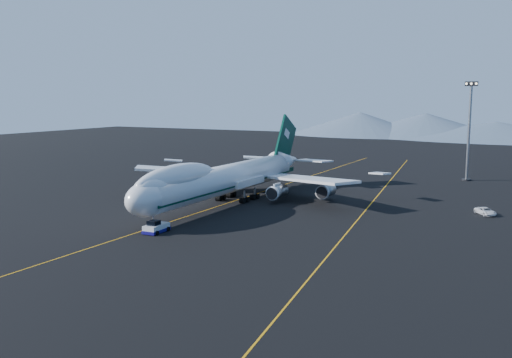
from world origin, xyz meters
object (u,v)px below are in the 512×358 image
at_px(pushback_tug, 156,228).
at_px(floodlight_mast, 469,131).
at_px(service_van, 485,211).
at_px(boeing_747, 226,178).

bearing_deg(pushback_tug, floodlight_mast, 64.35).
distance_m(pushback_tug, service_van, 66.80).
height_order(boeing_747, service_van, boeing_747).
height_order(pushback_tug, service_van, pushback_tug).
bearing_deg(boeing_747, floodlight_mast, 55.57).
height_order(boeing_747, floodlight_mast, floodlight_mast).
bearing_deg(boeing_747, service_van, 14.69).
bearing_deg(service_van, floodlight_mast, 66.11).
distance_m(service_van, floodlight_mast, 52.20).
xyz_separation_m(service_van, floodlight_mast, (-10.13, 49.37, 13.61)).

